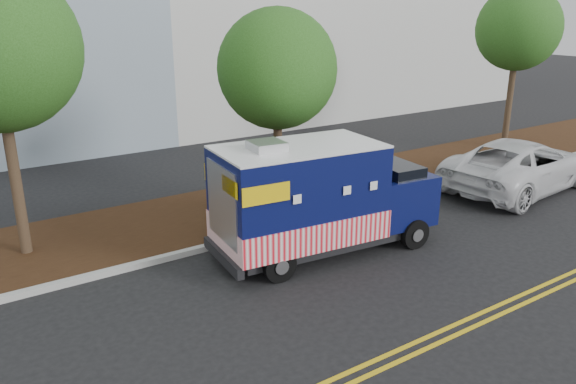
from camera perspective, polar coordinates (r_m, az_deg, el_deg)
ground at (r=14.13m, az=0.92°, el=-6.19°), size 120.00×120.00×0.00m
curb at (r=15.17m, az=-2.09°, el=-4.09°), size 120.00×0.18×0.15m
mulch_strip at (r=16.87m, az=-5.85°, el=-1.80°), size 120.00×4.00×0.15m
centerline_near at (r=11.20m, az=14.37°, el=-13.91°), size 120.00×0.10×0.01m
centerline_far at (r=11.06m, az=15.35°, el=-14.44°), size 120.00×0.10×0.01m
tree_b at (r=16.45m, az=-1.09°, el=12.34°), size 3.46×3.46×5.88m
tree_d at (r=25.17m, az=22.35°, el=15.08°), size 3.35×3.35×6.67m
sign_post at (r=14.62m, az=-6.46°, el=-0.37°), size 0.06×0.06×2.40m
food_truck at (r=13.67m, az=2.90°, el=-0.93°), size 5.86×2.66×3.00m
white_car at (r=20.17m, az=22.54°, el=2.56°), size 6.36×3.42×1.70m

